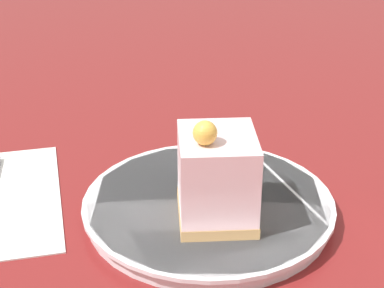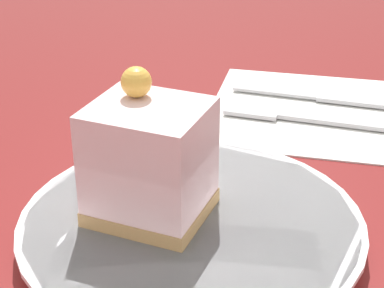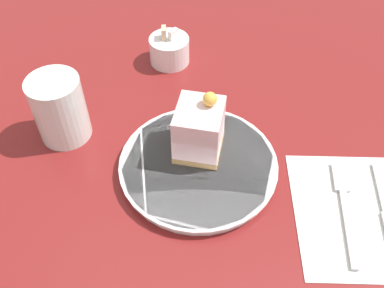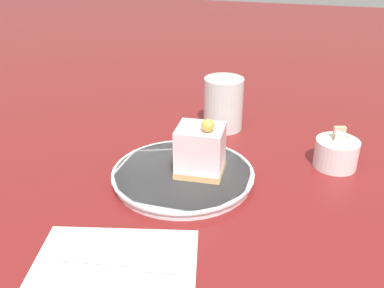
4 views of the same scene
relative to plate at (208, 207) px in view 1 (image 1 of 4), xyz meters
name	(u,v)px [view 1 (image 1 of 4)]	position (x,y,z in m)	size (l,w,h in m)	color
ground_plane	(165,232)	(0.04, 0.03, -0.01)	(4.00, 4.00, 0.00)	maroon
plate	(208,207)	(0.00, 0.00, 0.00)	(0.23, 0.23, 0.02)	white
cake_slice	(217,179)	(-0.01, 0.03, 0.05)	(0.07, 0.08, 0.10)	#AD8451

